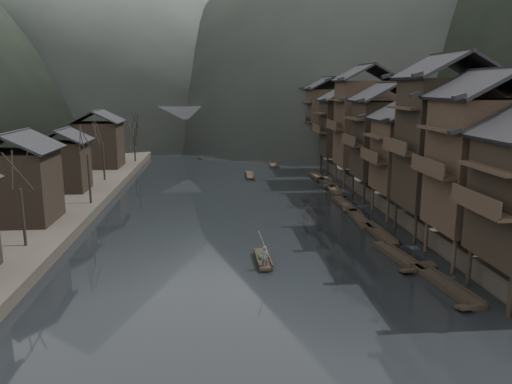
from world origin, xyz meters
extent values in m
plane|color=black|center=(0.00, 0.00, 0.00)|extent=(300.00, 300.00, 0.00)
cube|color=#2D2823|center=(35.00, 40.00, 0.90)|extent=(40.00, 200.00, 1.80)
cylinder|color=black|center=(14.20, -10.40, 1.30)|extent=(0.30, 0.30, 2.90)
cylinder|color=black|center=(14.20, -5.60, 1.30)|extent=(0.30, 0.30, 2.90)
cylinder|color=black|center=(16.95, -5.60, 1.30)|extent=(0.30, 0.30, 2.90)
cube|color=#2E2219|center=(13.30, -8.00, 5.93)|extent=(1.20, 5.70, 0.25)
cylinder|color=#2E2219|center=(14.20, -3.40, 1.30)|extent=(0.30, 0.30, 2.90)
cylinder|color=#2E2219|center=(14.20, 1.40, 1.30)|extent=(0.30, 0.30, 2.90)
cylinder|color=#2E2219|center=(16.95, -3.40, 1.30)|extent=(0.30, 0.30, 2.90)
cylinder|color=#2E2219|center=(16.95, 1.40, 1.30)|extent=(0.30, 0.30, 2.90)
cube|color=#2E2219|center=(17.30, -1.00, 7.42)|extent=(7.00, 6.00, 9.64)
cube|color=#2E2219|center=(13.30, -1.00, 6.94)|extent=(1.20, 5.70, 0.25)
cylinder|color=black|center=(14.20, 3.60, 1.30)|extent=(0.30, 0.30, 2.90)
cylinder|color=black|center=(14.20, 8.40, 1.30)|extent=(0.30, 0.30, 2.90)
cylinder|color=black|center=(16.95, 3.60, 1.30)|extent=(0.30, 0.30, 2.90)
cylinder|color=black|center=(16.95, 8.40, 1.30)|extent=(0.30, 0.30, 2.90)
cube|color=black|center=(17.30, 6.00, 8.20)|extent=(7.00, 6.00, 11.19)
cube|color=#2E2219|center=(13.30, 6.00, 7.64)|extent=(1.20, 5.70, 0.25)
cylinder|color=#2E2219|center=(14.20, 10.60, 1.30)|extent=(0.30, 0.30, 2.90)
cylinder|color=#2E2219|center=(14.20, 15.40, 1.30)|extent=(0.30, 0.30, 2.90)
cylinder|color=#2E2219|center=(16.95, 10.60, 1.30)|extent=(0.30, 0.30, 2.90)
cylinder|color=#2E2219|center=(16.95, 15.40, 1.30)|extent=(0.30, 0.30, 2.90)
cube|color=#2E2219|center=(17.30, 13.00, 6.20)|extent=(7.00, 6.00, 7.20)
cube|color=#2E2219|center=(13.30, 13.00, 5.84)|extent=(1.20, 5.70, 0.25)
cylinder|color=black|center=(14.20, 18.60, 1.30)|extent=(0.30, 0.30, 2.90)
cylinder|color=black|center=(14.20, 23.40, 1.30)|extent=(0.30, 0.30, 2.90)
cylinder|color=black|center=(16.95, 18.60, 1.30)|extent=(0.30, 0.30, 2.90)
cylinder|color=black|center=(16.95, 23.40, 1.30)|extent=(0.30, 0.30, 2.90)
cube|color=black|center=(17.30, 21.00, 7.02)|extent=(7.00, 6.00, 8.83)
cube|color=#2E2219|center=(13.30, 21.00, 6.57)|extent=(1.20, 5.70, 0.25)
cylinder|color=#2E2219|center=(14.20, 27.60, 1.30)|extent=(0.30, 0.30, 2.90)
cylinder|color=#2E2219|center=(14.20, 32.40, 1.30)|extent=(0.30, 0.30, 2.90)
cylinder|color=#2E2219|center=(16.95, 27.60, 1.30)|extent=(0.30, 0.30, 2.90)
cylinder|color=#2E2219|center=(16.95, 32.40, 1.30)|extent=(0.30, 0.30, 2.90)
cube|color=#2E2219|center=(17.30, 30.00, 8.21)|extent=(7.00, 6.00, 11.22)
cube|color=#2E2219|center=(13.30, 30.00, 7.65)|extent=(1.20, 5.70, 0.25)
cylinder|color=black|center=(14.20, 37.60, 1.30)|extent=(0.30, 0.30, 2.90)
cylinder|color=black|center=(14.20, 42.40, 1.30)|extent=(0.30, 0.30, 2.90)
cylinder|color=black|center=(16.95, 37.60, 1.30)|extent=(0.30, 0.30, 2.90)
cylinder|color=black|center=(16.95, 42.40, 1.30)|extent=(0.30, 0.30, 2.90)
cube|color=black|center=(17.30, 40.00, 6.78)|extent=(7.00, 6.00, 8.36)
cube|color=#2E2219|center=(13.30, 40.00, 6.36)|extent=(1.20, 5.70, 0.25)
cylinder|color=#2E2219|center=(14.20, 49.60, 1.30)|extent=(0.30, 0.30, 2.90)
cylinder|color=#2E2219|center=(14.20, 54.40, 1.30)|extent=(0.30, 0.30, 2.90)
cylinder|color=#2E2219|center=(16.95, 49.60, 1.30)|extent=(0.30, 0.30, 2.90)
cylinder|color=#2E2219|center=(16.95, 54.40, 1.30)|extent=(0.30, 0.30, 2.90)
cube|color=#2E2219|center=(17.30, 52.00, 7.61)|extent=(7.00, 6.00, 10.01)
cube|color=#2E2219|center=(13.30, 52.00, 7.11)|extent=(1.20, 5.70, 0.25)
cube|color=black|center=(-20.50, 10.00, 4.45)|extent=(6.00, 6.00, 6.50)
cube|color=black|center=(-20.50, 24.00, 4.10)|extent=(5.00, 5.00, 5.80)
cube|color=black|center=(-20.50, 42.00, 4.60)|extent=(6.50, 6.50, 6.80)
cylinder|color=black|center=(-17.00, 2.62, 3.47)|extent=(0.24, 0.24, 4.55)
cylinder|color=black|center=(-17.00, 17.10, 3.82)|extent=(0.24, 0.24, 5.24)
cylinder|color=black|center=(-17.00, 30.79, 3.63)|extent=(0.24, 0.24, 4.86)
cylinder|color=black|center=(-17.00, 47.50, 3.24)|extent=(0.24, 0.24, 4.07)
cylinder|color=black|center=(-17.00, 59.79, 3.45)|extent=(0.24, 0.24, 4.49)
cube|color=black|center=(12.48, -5.83, 0.15)|extent=(2.02, 7.60, 0.30)
cube|color=black|center=(12.48, -5.83, 0.33)|extent=(2.05, 7.46, 0.10)
cube|color=black|center=(12.93, -2.25, 0.29)|extent=(1.04, 1.03, 0.36)
cube|color=black|center=(12.04, -9.41, 0.29)|extent=(1.04, 1.03, 0.36)
cube|color=black|center=(11.33, 0.04, 0.15)|extent=(1.99, 6.97, 0.30)
cube|color=black|center=(11.33, 0.04, 0.33)|extent=(2.03, 6.84, 0.10)
cube|color=black|center=(11.77, 3.32, 0.29)|extent=(1.04, 0.96, 0.35)
cube|color=black|center=(10.90, -3.24, 0.29)|extent=(1.04, 0.96, 0.35)
cube|color=black|center=(11.86, 6.02, 0.15)|extent=(1.29, 6.72, 0.30)
cube|color=black|center=(11.86, 6.02, 0.33)|extent=(1.34, 6.59, 0.10)
cube|color=black|center=(11.96, 9.23, 0.29)|extent=(0.96, 0.85, 0.34)
cube|color=black|center=(11.77, 2.81, 0.29)|extent=(0.96, 0.85, 0.34)
cube|color=black|center=(11.50, 11.26, 0.15)|extent=(1.49, 7.38, 0.30)
cube|color=black|center=(11.50, 11.26, 0.33)|extent=(1.54, 7.24, 0.10)
cube|color=black|center=(11.30, 14.77, 0.29)|extent=(0.98, 0.95, 0.36)
cube|color=black|center=(11.69, 7.74, 0.29)|extent=(0.98, 0.95, 0.36)
cube|color=black|center=(11.60, 17.27, 0.15)|extent=(1.24, 6.80, 0.30)
cube|color=black|center=(11.60, 17.27, 0.33)|extent=(1.30, 6.67, 0.10)
cube|color=black|center=(11.67, 20.52, 0.29)|extent=(0.95, 0.85, 0.35)
cube|color=black|center=(11.53, 14.01, 0.29)|extent=(0.95, 0.85, 0.35)
cube|color=black|center=(12.23, 25.00, 0.15)|extent=(1.58, 6.17, 0.30)
cube|color=black|center=(12.23, 25.00, 0.33)|extent=(1.62, 6.05, 0.10)
cube|color=black|center=(12.00, 27.92, 0.29)|extent=(0.99, 0.83, 0.33)
cube|color=black|center=(12.46, 22.08, 0.29)|extent=(0.99, 0.83, 0.33)
cube|color=black|center=(12.43, 30.26, 0.15)|extent=(1.99, 6.93, 0.30)
cube|color=black|center=(12.43, 30.26, 0.33)|extent=(2.03, 6.80, 0.10)
cube|color=black|center=(12.87, 33.51, 0.29)|extent=(1.04, 0.96, 0.35)
cube|color=black|center=(12.00, 27.00, 0.29)|extent=(1.04, 0.96, 0.35)
cube|color=black|center=(11.95, 34.94, 0.15)|extent=(1.34, 6.53, 0.30)
cube|color=black|center=(11.95, 34.94, 0.33)|extent=(1.39, 6.40, 0.10)
cube|color=black|center=(12.06, 38.05, 0.29)|extent=(0.96, 0.83, 0.34)
cube|color=black|center=(11.84, 31.83, 0.29)|extent=(0.96, 0.83, 0.34)
cube|color=black|center=(2.35, 36.71, 0.15)|extent=(1.28, 5.63, 0.30)
cube|color=black|center=(2.35, 36.71, 0.33)|extent=(1.32, 5.52, 0.10)
cube|color=black|center=(2.22, 39.39, 0.29)|extent=(0.88, 0.74, 0.32)
cube|color=black|center=(2.48, 34.03, 0.29)|extent=(0.88, 0.74, 0.32)
cube|color=black|center=(7.03, 46.91, 0.15)|extent=(1.68, 4.95, 0.30)
cube|color=black|center=(7.03, 46.91, 0.33)|extent=(1.72, 4.86, 0.10)
cube|color=black|center=(6.70, 49.22, 0.29)|extent=(0.93, 0.72, 0.30)
cube|color=black|center=(7.36, 44.61, 0.29)|extent=(0.93, 0.72, 0.30)
cube|color=black|center=(-4.04, 58.21, 0.15)|extent=(3.92, 4.80, 0.30)
cube|color=black|center=(-4.04, 58.21, 0.33)|extent=(3.90, 4.75, 0.10)
cube|color=black|center=(-2.55, 60.23, 0.29)|extent=(1.07, 1.03, 0.31)
cube|color=black|center=(-5.54, 56.19, 0.29)|extent=(1.07, 1.03, 0.31)
cube|color=#4C4C4F|center=(0.00, 72.00, 7.20)|extent=(40.00, 6.00, 1.60)
cube|color=#4C4C4F|center=(0.00, 69.30, 8.50)|extent=(40.00, 0.50, 1.00)
cube|color=#4C4C4F|center=(0.00, 74.70, 8.50)|extent=(40.00, 0.50, 1.00)
cube|color=#4C4C4F|center=(-14.00, 72.00, 3.20)|extent=(3.20, 6.00, 6.40)
cube|color=#4C4C4F|center=(-4.50, 72.00, 3.20)|extent=(3.20, 6.00, 6.40)
cube|color=#4C4C4F|center=(4.50, 72.00, 3.20)|extent=(3.20, 6.00, 6.40)
cube|color=#4C4C4F|center=(14.00, 72.00, 3.20)|extent=(3.20, 6.00, 6.40)
cube|color=black|center=(0.81, -0.04, 0.15)|extent=(1.03, 4.28, 0.30)
cube|color=black|center=(0.81, -0.04, 0.33)|extent=(1.08, 4.20, 0.10)
cube|color=black|center=(0.86, 2.00, 0.29)|extent=(0.80, 0.56, 0.28)
cube|color=black|center=(0.76, -2.08, 0.29)|extent=(0.80, 0.56, 0.28)
ellipsoid|color=black|center=(0.82, 0.17, 0.74)|extent=(1.02, 1.33, 0.61)
imported|color=#4E4E50|center=(0.77, -1.66, 1.25)|extent=(0.68, 0.53, 1.63)
cylinder|color=#8C7A51|center=(0.97, -1.66, 3.98)|extent=(1.51, 1.93, 3.84)
camera|label=1|loc=(-2.62, -36.01, 13.16)|focal=35.00mm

